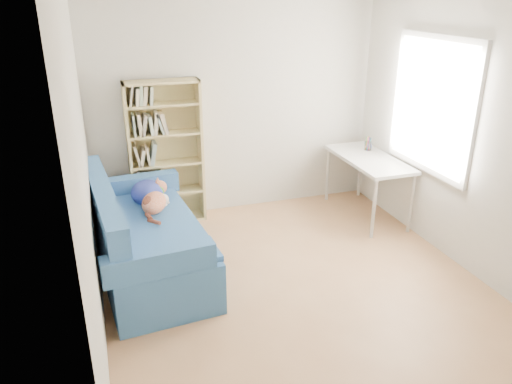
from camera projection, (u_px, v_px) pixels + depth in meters
ground at (296, 287)px, 4.73m from camera, size 4.00×4.00×0.00m
room_shell at (312, 116)px, 4.17m from camera, size 3.54×4.04×2.62m
sofa at (144, 238)px, 4.87m from camera, size 1.08×2.02×0.96m
bookshelf at (166, 159)px, 5.80m from camera, size 0.85×0.26×1.69m
desk at (369, 163)px, 5.99m from camera, size 0.58×1.27×0.75m
pen_cup at (368, 145)px, 6.22m from camera, size 0.09×0.09×0.17m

